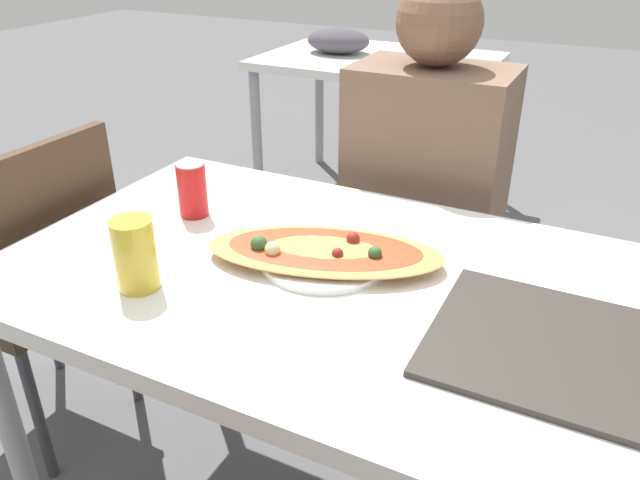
# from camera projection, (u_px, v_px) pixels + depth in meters

# --- Properties ---
(dining_table) EXTENTS (1.24, 0.80, 0.74)m
(dining_table) POSITION_uv_depth(u_px,v_px,m) (317.00, 301.00, 1.26)
(dining_table) COLOR white
(dining_table) RESTS_ON ground_plane
(chair_far_seated) EXTENTS (0.40, 0.40, 0.90)m
(chair_far_seated) POSITION_uv_depth(u_px,v_px,m) (431.00, 226.00, 1.90)
(chair_far_seated) COLOR #3F2D1E
(chair_far_seated) RESTS_ON ground_plane
(chair_side_left) EXTENTS (0.40, 0.40, 0.90)m
(chair_side_left) POSITION_uv_depth(u_px,v_px,m) (39.00, 277.00, 1.64)
(chair_side_left) COLOR #3F2D1E
(chair_side_left) RESTS_ON ground_plane
(person_seated) EXTENTS (0.42, 0.29, 1.23)m
(person_seated) POSITION_uv_depth(u_px,v_px,m) (425.00, 171.00, 1.71)
(person_seated) COLOR #2D2D38
(person_seated) RESTS_ON ground_plane
(pizza_main) EXTENTS (0.52, 0.34, 0.06)m
(pizza_main) POSITION_uv_depth(u_px,v_px,m) (325.00, 253.00, 1.24)
(pizza_main) COLOR white
(pizza_main) RESTS_ON dining_table
(soda_can) EXTENTS (0.07, 0.07, 0.12)m
(soda_can) POSITION_uv_depth(u_px,v_px,m) (192.00, 190.00, 1.42)
(soda_can) COLOR red
(soda_can) RESTS_ON dining_table
(drink_glass) EXTENTS (0.08, 0.08, 0.14)m
(drink_glass) POSITION_uv_depth(u_px,v_px,m) (135.00, 255.00, 1.13)
(drink_glass) COLOR gold
(drink_glass) RESTS_ON dining_table
(serving_tray) EXTENTS (0.42, 0.34, 0.01)m
(serving_tray) POSITION_uv_depth(u_px,v_px,m) (567.00, 351.00, 0.99)
(serving_tray) COLOR #332D28
(serving_tray) RESTS_ON dining_table
(background_table) EXTENTS (1.10, 0.80, 0.86)m
(background_table) POSITION_uv_depth(u_px,v_px,m) (371.00, 68.00, 3.07)
(background_table) COLOR white
(background_table) RESTS_ON ground_plane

